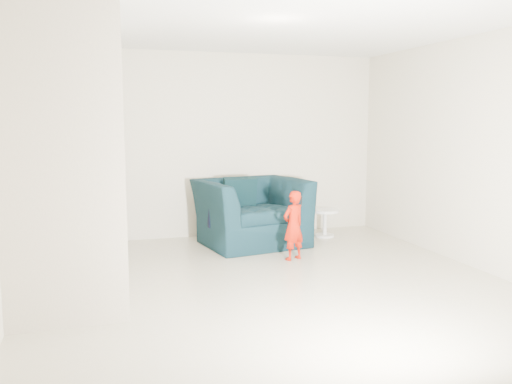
# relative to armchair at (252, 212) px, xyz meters

# --- Properties ---
(floor) EXTENTS (5.50, 5.50, 0.00)m
(floor) POSITION_rel_armchair_xyz_m (-0.34, -2.04, -0.45)
(floor) COLOR tan
(floor) RESTS_ON ground
(ceiling) EXTENTS (5.50, 5.50, 0.00)m
(ceiling) POSITION_rel_armchair_xyz_m (-0.34, -2.04, 2.25)
(ceiling) COLOR silver
(ceiling) RESTS_ON back_wall
(back_wall) EXTENTS (5.00, 0.00, 5.00)m
(back_wall) POSITION_rel_armchair_xyz_m (-0.34, 0.71, 0.90)
(back_wall) COLOR beige
(back_wall) RESTS_ON floor
(front_wall) EXTENTS (5.00, 0.00, 5.00)m
(front_wall) POSITION_rel_armchair_xyz_m (-0.34, -4.79, 0.90)
(front_wall) COLOR beige
(front_wall) RESTS_ON floor
(left_wall) EXTENTS (0.00, 5.50, 5.50)m
(left_wall) POSITION_rel_armchair_xyz_m (-2.84, -2.04, 0.90)
(left_wall) COLOR beige
(left_wall) RESTS_ON floor
(right_wall) EXTENTS (0.00, 5.50, 5.50)m
(right_wall) POSITION_rel_armchair_xyz_m (2.16, -2.04, 0.90)
(right_wall) COLOR beige
(right_wall) RESTS_ON floor
(armchair) EXTENTS (1.57, 1.43, 0.91)m
(armchair) POSITION_rel_armchair_xyz_m (0.00, 0.00, 0.00)
(armchair) COLOR black
(armchair) RESTS_ON floor
(toddler) EXTENTS (0.37, 0.32, 0.86)m
(toddler) POSITION_rel_armchair_xyz_m (0.25, -0.97, -0.02)
(toddler) COLOR #9E1805
(toddler) RESTS_ON floor
(side_table) EXTENTS (0.41, 0.41, 0.41)m
(side_table) POSITION_rel_armchair_xyz_m (1.18, 0.14, -0.18)
(side_table) COLOR silver
(side_table) RESTS_ON floor
(staircase) EXTENTS (1.02, 3.03, 3.62)m
(staircase) POSITION_rel_armchair_xyz_m (-2.34, -1.49, 0.49)
(staircase) COLOR #ADA089
(staircase) RESTS_ON floor
(cushion) EXTENTS (0.47, 0.22, 0.47)m
(cushion) POSITION_rel_armchair_xyz_m (-0.11, 0.22, 0.24)
(cushion) COLOR black
(cushion) RESTS_ON armchair
(throw) EXTENTS (0.05, 0.48, 0.54)m
(throw) POSITION_rel_armchair_xyz_m (-0.62, 0.05, 0.12)
(throw) COLOR black
(throw) RESTS_ON armchair
(phone) EXTENTS (0.04, 0.05, 0.10)m
(phone) POSITION_rel_armchair_xyz_m (0.33, -1.03, 0.30)
(phone) COLOR black
(phone) RESTS_ON toddler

